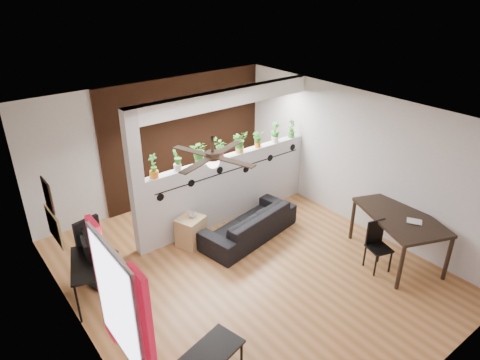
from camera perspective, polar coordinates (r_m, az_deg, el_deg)
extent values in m
cube|color=#925B2F|center=(7.30, 0.80, -12.06)|extent=(6.30, 7.10, 0.10)
cube|color=#B7B7BA|center=(8.89, -11.39, 4.75)|extent=(6.30, 0.04, 2.90)
cube|color=#B7B7BA|center=(5.00, 23.90, -15.80)|extent=(6.30, 0.04, 2.90)
cube|color=#B7B7BA|center=(5.56, -21.12, -10.54)|extent=(0.04, 7.10, 2.90)
cube|color=#B7B7BA|center=(8.28, 15.21, 2.72)|extent=(0.04, 7.10, 2.90)
cube|color=white|center=(6.02, 0.96, 8.60)|extent=(6.30, 7.10, 0.10)
cube|color=#BCBCC1|center=(8.33, -1.28, -0.94)|extent=(3.60, 0.18, 1.35)
cube|color=white|center=(7.68, -1.41, 10.93)|extent=(3.60, 0.18, 0.30)
cube|color=#BCBCC1|center=(7.20, -13.62, -0.71)|extent=(0.22, 0.20, 2.60)
cube|color=brown|center=(9.20, -6.81, 5.83)|extent=(3.90, 0.05, 2.60)
cube|color=black|center=(8.08, -0.90, 1.37)|extent=(3.31, 0.01, 0.02)
cylinder|color=black|center=(7.39, -10.56, -2.29)|extent=(0.14, 0.01, 0.14)
cylinder|color=black|center=(7.61, -6.50, -0.43)|extent=(0.14, 0.01, 0.14)
cylinder|color=black|center=(7.88, -2.71, 1.32)|extent=(0.14, 0.01, 0.14)
cylinder|color=black|center=(8.29, 0.81, 1.42)|extent=(0.14, 0.01, 0.14)
cylinder|color=black|center=(8.62, 4.05, 2.95)|extent=(0.14, 0.01, 0.14)
cylinder|color=black|center=(8.99, 7.04, 4.35)|extent=(0.14, 0.01, 0.14)
cube|color=white|center=(4.49, -16.20, -15.49)|extent=(0.02, 0.95, 1.25)
cube|color=white|center=(4.50, -16.02, -15.43)|extent=(0.04, 1.05, 1.35)
cube|color=red|center=(4.23, -12.49, -20.04)|extent=(0.06, 0.30, 1.55)
cube|color=red|center=(4.94, -17.78, -12.88)|extent=(0.06, 0.30, 1.55)
cube|color=#9D804C|center=(6.34, -23.54, -5.71)|extent=(0.03, 0.60, 0.45)
cube|color=#8C7259|center=(6.06, -24.24, -1.88)|extent=(0.03, 0.30, 0.40)
cube|color=black|center=(6.06, -24.28, -1.89)|extent=(0.02, 0.34, 0.44)
cylinder|color=black|center=(5.39, -3.72, 4.75)|extent=(0.04, 0.04, 0.20)
cylinder|color=black|center=(5.45, -3.67, 3.28)|extent=(0.18, 0.18, 0.10)
sphere|color=white|center=(5.48, -3.65, 2.41)|extent=(0.17, 0.17, 0.17)
cube|color=black|center=(5.71, -1.68, 4.31)|extent=(0.55, 0.29, 0.01)
cube|color=black|center=(5.64, -6.49, 3.88)|extent=(0.29, 0.55, 0.01)
cube|color=black|center=(5.20, -5.85, 1.94)|extent=(0.55, 0.29, 0.01)
cube|color=black|center=(5.28, -0.66, 2.42)|extent=(0.29, 0.55, 0.01)
cylinder|color=#C56C17|center=(7.27, -11.38, 0.77)|extent=(0.15, 0.15, 0.12)
imported|color=#1F5E1B|center=(7.19, -11.52, 2.22)|extent=(0.23, 0.26, 0.32)
cylinder|color=silver|center=(7.46, -8.31, 1.68)|extent=(0.14, 0.14, 0.12)
imported|color=#1F5E1B|center=(7.39, -8.41, 2.99)|extent=(0.21, 0.18, 0.29)
cylinder|color=green|center=(7.67, -5.40, 2.55)|extent=(0.16, 0.16, 0.12)
imported|color=#1F5E1B|center=(7.59, -5.47, 4.03)|extent=(0.30, 0.29, 0.35)
cylinder|color=red|center=(7.90, -2.65, 3.36)|extent=(0.13, 0.13, 0.12)
imported|color=#1F5E1B|center=(7.83, -2.68, 4.59)|extent=(0.23, 0.21, 0.29)
cylinder|color=gold|center=(8.15, -0.05, 4.11)|extent=(0.15, 0.15, 0.12)
imported|color=#1F5E1B|center=(8.07, -0.05, 5.46)|extent=(0.24, 0.21, 0.33)
cylinder|color=orange|center=(8.41, 2.39, 4.81)|extent=(0.12, 0.12, 0.12)
imported|color=#1F5E1B|center=(8.35, 2.41, 5.90)|extent=(0.22, 0.20, 0.26)
cylinder|color=white|center=(8.69, 4.68, 5.46)|extent=(0.14, 0.14, 0.12)
imported|color=#1F5E1B|center=(8.62, 4.73, 6.66)|extent=(0.24, 0.21, 0.31)
cylinder|color=#3E8931|center=(8.98, 6.83, 6.06)|extent=(0.13, 0.13, 0.12)
imported|color=#1F5E1B|center=(8.92, 6.90, 7.17)|extent=(0.21, 0.17, 0.29)
imported|color=black|center=(7.91, 1.23, -5.87)|extent=(1.96, 1.06, 0.55)
cube|color=tan|center=(7.74, -6.55, -6.82)|extent=(0.56, 0.53, 0.55)
imported|color=gray|center=(7.59, -6.35, -4.64)|extent=(0.15, 0.15, 0.10)
cube|color=black|center=(6.66, -19.51, -10.37)|extent=(0.77, 1.05, 0.04)
cylinder|color=black|center=(6.54, -20.80, -15.21)|extent=(0.03, 0.03, 0.65)
cylinder|color=black|center=(6.51, -17.07, -14.72)|extent=(0.03, 0.03, 0.65)
cylinder|color=black|center=(7.22, -20.87, -10.83)|extent=(0.03, 0.03, 0.65)
cylinder|color=black|center=(7.20, -17.56, -10.37)|extent=(0.03, 0.03, 0.65)
imported|color=black|center=(6.72, -20.09, -8.99)|extent=(0.32, 0.10, 0.18)
cylinder|color=black|center=(7.33, -17.88, -12.44)|extent=(0.55, 0.55, 0.04)
cylinder|color=black|center=(7.20, -18.13, -10.99)|extent=(0.06, 0.06, 0.46)
cube|color=black|center=(7.05, -18.41, -9.34)|extent=(0.53, 0.53, 0.07)
cube|color=black|center=(7.04, -19.65, -6.72)|extent=(0.42, 0.15, 0.50)
cube|color=black|center=(7.56, 20.64, -4.58)|extent=(1.44, 1.78, 0.06)
cylinder|color=black|center=(7.07, 20.60, -10.94)|extent=(0.07, 0.07, 0.79)
cylinder|color=black|center=(7.57, 25.96, -9.43)|extent=(0.07, 0.07, 0.79)
cylinder|color=black|center=(8.06, 14.77, -5.16)|extent=(0.07, 0.07, 0.79)
cylinder|color=black|center=(8.50, 19.80, -4.20)|extent=(0.07, 0.07, 0.79)
imported|color=gray|center=(7.34, 22.20, -5.48)|extent=(0.26, 0.28, 0.02)
cube|color=black|center=(7.38, 18.04, -8.67)|extent=(0.43, 0.43, 0.03)
cube|color=black|center=(7.36, 17.57, -6.60)|extent=(0.32, 0.12, 0.43)
cube|color=black|center=(7.33, 17.59, -10.83)|extent=(0.03, 0.03, 0.41)
cube|color=black|center=(7.49, 19.39, -10.25)|extent=(0.03, 0.03, 0.41)
cube|color=black|center=(7.39, 16.48, -8.30)|extent=(0.03, 0.03, 0.83)
cube|color=black|center=(7.55, 18.28, -7.78)|extent=(0.03, 0.03, 0.83)
cube|color=black|center=(5.51, -3.97, -21.99)|extent=(0.90, 0.63, 0.04)
cylinder|color=black|center=(5.76, 0.20, -22.04)|extent=(0.04, 0.04, 0.34)
cylinder|color=black|center=(5.92, -2.80, -20.35)|extent=(0.04, 0.04, 0.34)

